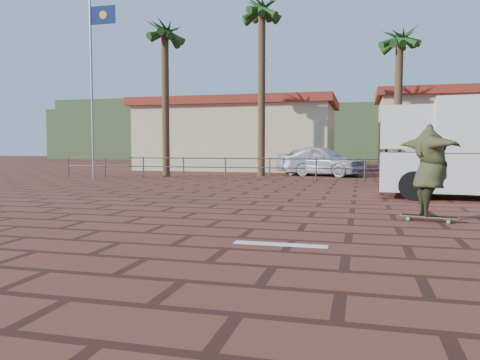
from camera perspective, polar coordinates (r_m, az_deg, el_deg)
name	(u,v)px	position (r m, az deg, el deg)	size (l,w,h in m)	color
ground	(252,229)	(8.31, 1.53, -5.98)	(120.00, 120.00, 0.00)	brown
paint_stripe	(280,244)	(7.02, 4.93, -7.82)	(1.40, 0.22, 0.01)	white
guardrail	(316,165)	(20.07, 9.26, 1.78)	(24.06, 0.06, 1.00)	#47494F
flagpole	(94,76)	(22.53, -17.38, 11.99)	(1.30, 0.10, 8.00)	gray
palm_far_left	(165,36)	(24.03, -9.15, 16.92)	(2.40, 2.40, 8.25)	brown
palm_left	(262,15)	(24.36, 2.69, 19.50)	(2.40, 2.40, 9.45)	brown
palm_center	(400,42)	(24.04, 18.89, 15.60)	(2.40, 2.40, 7.75)	brown
building_west	(239,135)	(30.99, -0.13, 5.56)	(12.60, 7.60, 4.50)	beige
building_east	(463,130)	(32.58, 25.54, 5.54)	(10.60, 6.60, 5.00)	beige
hill_front	(346,134)	(58.02, 12.76, 5.44)	(70.00, 18.00, 6.00)	#384C28
hill_back	(191,130)	(68.32, -5.95, 6.13)	(35.00, 14.00, 8.00)	#384C28
longboard	(429,217)	(9.86, 22.02, -4.18)	(1.09, 0.53, 0.10)	olive
skateboarder	(430,170)	(9.78, 22.16, 1.13)	(2.20, 0.60, 1.79)	#373A1F
car_silver	(320,160)	(24.07, 9.75, 2.38)	(1.85, 4.59, 1.56)	silver
car_white	(322,162)	(24.56, 9.92, 2.17)	(1.44, 4.12, 1.36)	white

